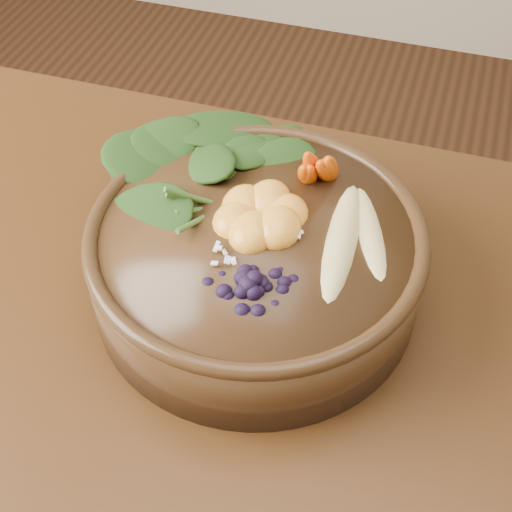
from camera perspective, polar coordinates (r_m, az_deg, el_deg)
stoneware_bowl at (r=0.72m, az=-0.00°, el=-0.54°), size 0.39×0.39×0.09m
kale_heap at (r=0.72m, az=-3.49°, el=7.52°), size 0.25×0.23×0.05m
carrot_cluster at (r=0.72m, az=5.56°, el=9.19°), size 0.08×0.08×0.09m
banana_halves at (r=0.68m, az=8.12°, el=2.55°), size 0.09×0.19×0.03m
mandarin_cluster at (r=0.69m, az=0.38°, el=4.24°), size 0.11×0.12×0.04m
blueberry_pile at (r=0.62m, az=-0.37°, el=-1.03°), size 0.17×0.14×0.05m
coconut_flakes at (r=0.67m, az=-0.02°, el=0.84°), size 0.12×0.10×0.01m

